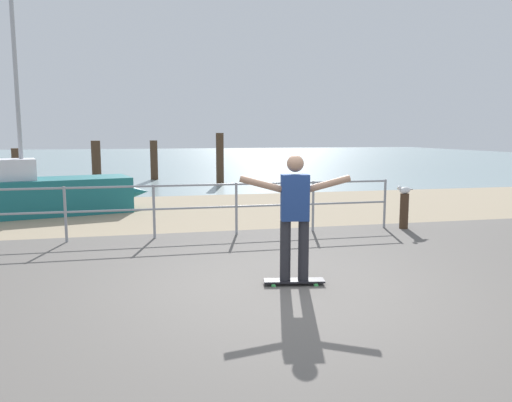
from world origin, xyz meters
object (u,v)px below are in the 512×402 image
Objects in this scene: bollard_short at (404,212)px; skateboarder at (295,210)px; sailboat at (44,194)px; skateboard at (294,281)px; seagull at (404,190)px.

skateboarder is at bearing -136.31° from bollard_short.
skateboard is at bearing -57.94° from sailboat.
seagull is at bearing 43.76° from skateboard.
seagull is at bearing -155.64° from bollard_short.
seagull is at bearing 43.76° from skateboarder.
sailboat is 8.53m from bollard_short.
bollard_short is (3.40, 3.25, -0.64)m from skateboarder.
skateboarder is (-0.00, -0.00, 0.95)m from skateboard.
skateboarder is at bearing -57.94° from sailboat.
skateboarder reaches higher than seagull.
skateboard is 1.78× the size of seagull.
sailboat is at bearing 154.76° from bollard_short.
sailboat reaches higher than skateboard.
sailboat is 7.10× the size of bollard_short.
sailboat is 8.14m from skateboard.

